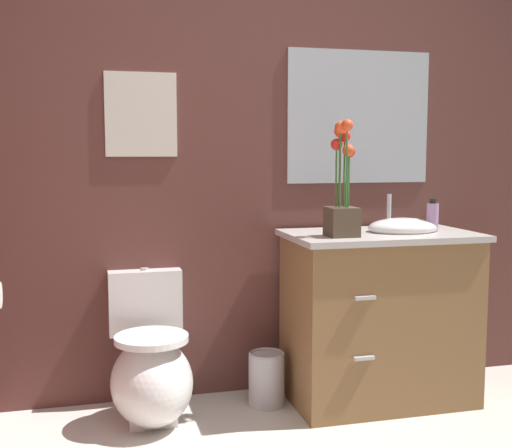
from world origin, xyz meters
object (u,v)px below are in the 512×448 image
object	(u,v)px
vanity_cabinet	(380,315)
soap_bottle	(432,217)
flower_vase	(342,195)
wall_mirror	(359,117)
toilet	(151,370)
trash_bin	(267,379)
wall_poster	(141,115)

from	to	relation	value
vanity_cabinet	soap_bottle	size ratio (longest dim) A/B	6.25
flower_vase	wall_mirror	size ratio (longest dim) A/B	0.69
soap_bottle	wall_mirror	world-z (taller)	wall_mirror
flower_vase	soap_bottle	world-z (taller)	flower_vase
toilet	vanity_cabinet	xyz separation A→B (m)	(1.15, -0.03, 0.20)
soap_bottle	trash_bin	bearing A→B (deg)	172.83
soap_bottle	trash_bin	world-z (taller)	soap_bottle
vanity_cabinet	wall_mirror	world-z (taller)	wall_mirror
toilet	wall_mirror	distance (m)	1.69
vanity_cabinet	soap_bottle	xyz separation A→B (m)	(0.26, -0.04, 0.50)
soap_bottle	flower_vase	bearing A→B (deg)	-173.15
vanity_cabinet	wall_poster	bearing A→B (deg)	165.71
wall_mirror	flower_vase	bearing A→B (deg)	-122.32
toilet	soap_bottle	bearing A→B (deg)	-2.60
wall_mirror	soap_bottle	bearing A→B (deg)	-51.51
trash_bin	wall_poster	xyz separation A→B (m)	(-0.58, 0.23, 1.31)
flower_vase	trash_bin	size ratio (longest dim) A/B	2.03
trash_bin	soap_bottle	bearing A→B (deg)	-7.17
flower_vase	wall_mirror	world-z (taller)	wall_mirror
toilet	vanity_cabinet	world-z (taller)	vanity_cabinet
toilet	vanity_cabinet	bearing A→B (deg)	-1.31
toilet	wall_mirror	size ratio (longest dim) A/B	0.86
wall_poster	flower_vase	bearing A→B (deg)	-23.55
trash_bin	wall_poster	bearing A→B (deg)	158.60
vanity_cabinet	wall_mirror	xyz separation A→B (m)	(-0.00, 0.29, 1.01)
trash_bin	wall_poster	distance (m)	1.45
vanity_cabinet	trash_bin	distance (m)	0.66
vanity_cabinet	trash_bin	size ratio (longest dim) A/B	3.84
vanity_cabinet	wall_mirror	bearing A→B (deg)	90.53
toilet	flower_vase	distance (m)	1.22
toilet	trash_bin	world-z (taller)	toilet
trash_bin	wall_mirror	bearing A→B (deg)	21.53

